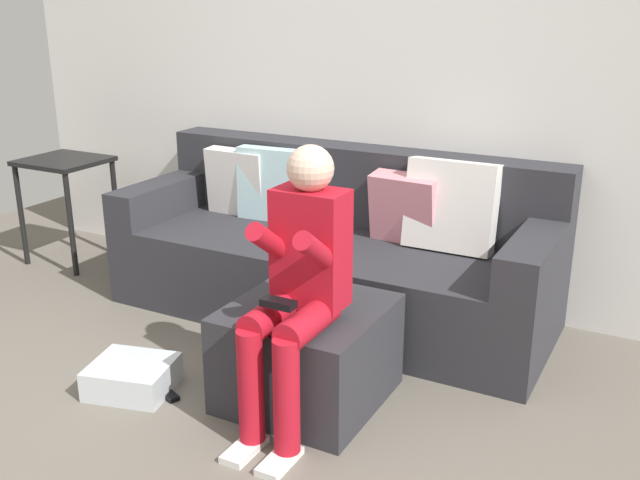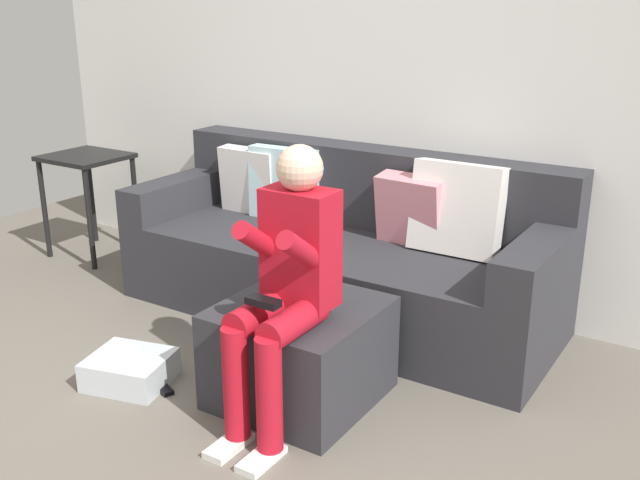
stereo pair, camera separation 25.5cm
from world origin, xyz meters
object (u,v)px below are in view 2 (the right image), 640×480
object	(u,v)px
ottoman	(300,352)
couch_sectional	(343,253)
side_table	(87,174)
person_seated	(285,280)
remote_by_storage_bin	(162,387)
storage_bin	(130,370)

from	to	relation	value
ottoman	couch_sectional	bearing A→B (deg)	109.67
side_table	couch_sectional	bearing A→B (deg)	3.29
person_seated	remote_by_storage_bin	world-z (taller)	person_seated
couch_sectional	person_seated	world-z (taller)	person_seated
person_seated	remote_by_storage_bin	xyz separation A→B (m)	(-0.65, -0.10, -0.64)
side_table	remote_by_storage_bin	bearing A→B (deg)	-32.80
person_seated	remote_by_storage_bin	distance (m)	0.92
couch_sectional	side_table	xyz separation A→B (m)	(-1.98, -0.11, 0.23)
couch_sectional	person_seated	size ratio (longest dim) A/B	2.07
couch_sectional	storage_bin	distance (m)	1.37
remote_by_storage_bin	side_table	bearing A→B (deg)	169.52
ottoman	person_seated	distance (m)	0.48
couch_sectional	side_table	distance (m)	2.00
couch_sectional	storage_bin	size ratio (longest dim) A/B	6.73
couch_sectional	person_seated	distance (m)	1.24
couch_sectional	ottoman	bearing A→B (deg)	-70.33
side_table	remote_by_storage_bin	xyz separation A→B (m)	(1.74, -1.12, -0.58)
side_table	remote_by_storage_bin	size ratio (longest dim) A/B	4.40
ottoman	storage_bin	xyz separation A→B (m)	(-0.75, -0.33, -0.16)
couch_sectional	ottoman	distance (m)	1.01
storage_bin	remote_by_storage_bin	xyz separation A→B (m)	(0.17, 0.04, -0.06)
couch_sectional	ottoman	size ratio (longest dim) A/B	3.66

